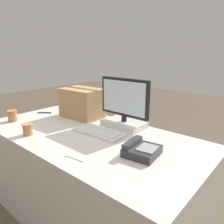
{
  "coord_description": "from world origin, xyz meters",
  "views": [
    {
      "loc": [
        1.17,
        -1.06,
        1.35
      ],
      "look_at": [
        0.1,
        0.18,
        0.89
      ],
      "focal_mm": 35.0,
      "sensor_mm": 36.0,
      "label": 1
    }
  ],
  "objects_px": {
    "cardboard_box": "(82,103)",
    "pen_marker": "(45,113)",
    "monitor": "(124,109)",
    "paper_cup_right": "(28,129)",
    "spoon": "(72,158)",
    "paper_cup_left": "(12,116)",
    "desk_phone": "(141,150)",
    "keyboard": "(99,132)"
  },
  "relations": [
    {
      "from": "monitor",
      "to": "paper_cup_left",
      "type": "distance_m",
      "value": 1.0
    },
    {
      "from": "spoon",
      "to": "cardboard_box",
      "type": "height_order",
      "value": "cardboard_box"
    },
    {
      "from": "spoon",
      "to": "cardboard_box",
      "type": "relative_size",
      "value": 0.38
    },
    {
      "from": "paper_cup_left",
      "to": "cardboard_box",
      "type": "bearing_deg",
      "value": 53.68
    },
    {
      "from": "cardboard_box",
      "to": "paper_cup_left",
      "type": "bearing_deg",
      "value": -126.32
    },
    {
      "from": "monitor",
      "to": "spoon",
      "type": "distance_m",
      "value": 0.66
    },
    {
      "from": "keyboard",
      "to": "desk_phone",
      "type": "relative_size",
      "value": 1.8
    },
    {
      "from": "paper_cup_left",
      "to": "cardboard_box",
      "type": "relative_size",
      "value": 0.26
    },
    {
      "from": "paper_cup_left",
      "to": "spoon",
      "type": "relative_size",
      "value": 0.67
    },
    {
      "from": "keyboard",
      "to": "spoon",
      "type": "relative_size",
      "value": 2.72
    },
    {
      "from": "cardboard_box",
      "to": "pen_marker",
      "type": "xyz_separation_m",
      "value": [
        -0.38,
        -0.17,
        -0.13
      ]
    },
    {
      "from": "cardboard_box",
      "to": "spoon",
      "type": "bearing_deg",
      "value": -46.13
    },
    {
      "from": "desk_phone",
      "to": "paper_cup_left",
      "type": "relative_size",
      "value": 2.27
    },
    {
      "from": "paper_cup_left",
      "to": "spoon",
      "type": "bearing_deg",
      "value": -5.94
    },
    {
      "from": "desk_phone",
      "to": "pen_marker",
      "type": "height_order",
      "value": "desk_phone"
    },
    {
      "from": "keyboard",
      "to": "cardboard_box",
      "type": "bearing_deg",
      "value": 150.49
    },
    {
      "from": "paper_cup_left",
      "to": "monitor",
      "type": "bearing_deg",
      "value": 32.25
    },
    {
      "from": "monitor",
      "to": "spoon",
      "type": "bearing_deg",
      "value": -81.05
    },
    {
      "from": "monitor",
      "to": "paper_cup_right",
      "type": "xyz_separation_m",
      "value": [
        -0.44,
        -0.61,
        -0.11
      ]
    },
    {
      "from": "paper_cup_left",
      "to": "cardboard_box",
      "type": "xyz_separation_m",
      "value": [
        0.37,
        0.5,
        0.09
      ]
    },
    {
      "from": "keyboard",
      "to": "paper_cup_right",
      "type": "relative_size",
      "value": 4.74
    },
    {
      "from": "pen_marker",
      "to": "cardboard_box",
      "type": "bearing_deg",
      "value": 166.95
    },
    {
      "from": "paper_cup_left",
      "to": "pen_marker",
      "type": "xyz_separation_m",
      "value": [
        -0.01,
        0.33,
        -0.04
      ]
    },
    {
      "from": "paper_cup_right",
      "to": "cardboard_box",
      "type": "xyz_separation_m",
      "value": [
        -0.04,
        0.58,
        0.09
      ]
    },
    {
      "from": "paper_cup_right",
      "to": "spoon",
      "type": "relative_size",
      "value": 0.57
    },
    {
      "from": "paper_cup_right",
      "to": "cardboard_box",
      "type": "relative_size",
      "value": 0.22
    },
    {
      "from": "monitor",
      "to": "pen_marker",
      "type": "bearing_deg",
      "value": -166.69
    },
    {
      "from": "paper_cup_left",
      "to": "paper_cup_right",
      "type": "distance_m",
      "value": 0.42
    },
    {
      "from": "desk_phone",
      "to": "paper_cup_right",
      "type": "xyz_separation_m",
      "value": [
        -0.82,
        -0.29,
        0.01
      ]
    },
    {
      "from": "paper_cup_left",
      "to": "pen_marker",
      "type": "distance_m",
      "value": 0.33
    },
    {
      "from": "monitor",
      "to": "keyboard",
      "type": "bearing_deg",
      "value": -101.76
    },
    {
      "from": "spoon",
      "to": "cardboard_box",
      "type": "bearing_deg",
      "value": -53.78
    },
    {
      "from": "spoon",
      "to": "pen_marker",
      "type": "height_order",
      "value": "pen_marker"
    },
    {
      "from": "keyboard",
      "to": "desk_phone",
      "type": "bearing_deg",
      "value": -13.54
    },
    {
      "from": "spoon",
      "to": "paper_cup_right",
      "type": "bearing_deg",
      "value": -9.72
    },
    {
      "from": "paper_cup_left",
      "to": "paper_cup_right",
      "type": "xyz_separation_m",
      "value": [
        0.41,
        -0.08,
        -0.01
      ]
    },
    {
      "from": "pen_marker",
      "to": "paper_cup_left",
      "type": "bearing_deg",
      "value": 55.21
    },
    {
      "from": "paper_cup_left",
      "to": "desk_phone",
      "type": "bearing_deg",
      "value": 9.58
    },
    {
      "from": "monitor",
      "to": "paper_cup_left",
      "type": "relative_size",
      "value": 4.55
    },
    {
      "from": "monitor",
      "to": "cardboard_box",
      "type": "bearing_deg",
      "value": -176.13
    },
    {
      "from": "desk_phone",
      "to": "cardboard_box",
      "type": "height_order",
      "value": "cardboard_box"
    },
    {
      "from": "keyboard",
      "to": "paper_cup_left",
      "type": "height_order",
      "value": "paper_cup_left"
    }
  ]
}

